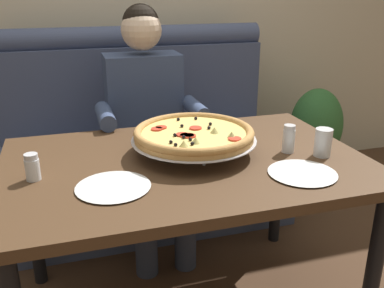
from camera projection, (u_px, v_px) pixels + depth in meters
name	position (u px, v px, depth m)	size (l,w,h in m)	color
booth_bench	(144.00, 153.00, 2.60)	(1.65, 0.78, 1.13)	#424C6B
dining_table	(186.00, 177.00, 1.68)	(1.40, 0.92, 0.72)	#4C331E
diner_main	(148.00, 116.00, 2.25)	(0.54, 0.64, 1.27)	#2D3342
pizza	(194.00, 134.00, 1.69)	(0.50, 0.50, 0.11)	silver
shaker_parmesan	(33.00, 169.00, 1.47)	(0.05, 0.05, 0.10)	white
shaker_pepper_flakes	(289.00, 141.00, 1.71)	(0.05, 0.05, 0.11)	white
plate_near_left	(113.00, 185.00, 1.42)	(0.25, 0.25, 0.02)	white
plate_near_right	(302.00, 171.00, 1.52)	(0.25, 0.25, 0.02)	white
drinking_glass	(323.00, 144.00, 1.67)	(0.07, 0.07, 0.11)	silver
potted_plant	(315.00, 132.00, 3.00)	(0.36, 0.36, 0.70)	brown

